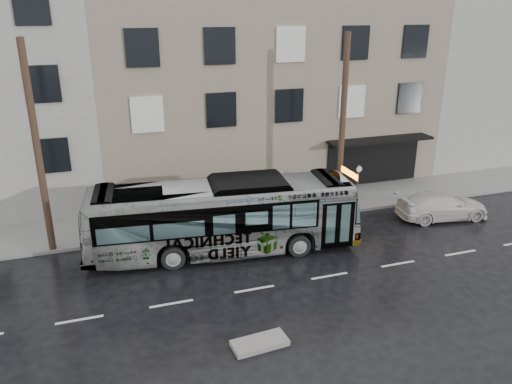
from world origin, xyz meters
TOP-DOWN VIEW (x-y plane):
  - ground at (0.00, 0.00)m, footprint 120.00×120.00m
  - sidewalk at (0.00, 4.90)m, footprint 90.00×3.60m
  - building_taupe at (5.00, 12.70)m, footprint 20.00×12.00m
  - building_filler at (24.00, 12.70)m, footprint 18.00×12.00m
  - utility_pole_front at (6.50, 3.30)m, footprint 0.30×0.30m
  - utility_pole_rear at (-7.50, 3.30)m, footprint 0.30×0.30m
  - sign_post at (7.60, 3.30)m, footprint 0.06×0.06m
  - bus at (-0.28, 1.02)m, footprint 12.07×4.04m
  - white_sedan at (11.30, 1.09)m, footprint 4.89×2.51m
  - slush_pile at (-0.90, -5.79)m, footprint 1.86×0.94m

SIDE VIEW (x-z plane):
  - ground at x=0.00m, z-range 0.00..0.00m
  - sidewalk at x=0.00m, z-range 0.00..0.15m
  - slush_pile at x=-0.90m, z-range 0.00..0.18m
  - white_sedan at x=11.30m, z-range 0.00..1.36m
  - sign_post at x=7.60m, z-range 0.15..2.55m
  - bus at x=-0.28m, z-range 0.00..3.30m
  - utility_pole_front at x=6.50m, z-range 0.15..9.15m
  - utility_pole_rear at x=-7.50m, z-range 0.15..9.15m
  - building_taupe at x=5.00m, z-range 0.00..11.00m
  - building_filler at x=24.00m, z-range 0.00..12.00m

